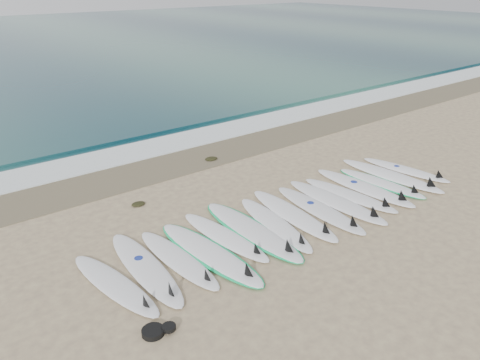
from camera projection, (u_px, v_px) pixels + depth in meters
ground at (292, 216)px, 9.75m from camera, size 120.00×120.00×0.00m
wet_sand_band at (187, 160)px, 12.70m from camera, size 120.00×1.80×0.01m
foam_band at (161, 146)px, 13.71m from camera, size 120.00×1.40×0.04m
wave_crest at (138, 132)px, 14.78m from camera, size 120.00×1.00×0.10m
surfboard_0 at (116, 285)px, 7.47m from camera, size 0.81×2.39×0.30m
surfboard_1 at (147, 269)px, 7.89m from camera, size 0.72×2.68×0.34m
surfboard_2 at (180, 260)px, 8.14m from camera, size 0.56×2.40×0.31m
surfboard_3 at (211, 254)px, 8.33m from camera, size 0.86×2.83×0.35m
surfboard_4 at (226, 237)px, 8.85m from camera, size 0.66×2.44×0.31m
surfboard_5 at (253, 231)px, 9.07m from camera, size 0.75×2.91×0.37m
surfboard_6 at (276, 224)px, 9.29m from camera, size 0.96×2.59×0.32m
surfboard_7 at (295, 215)px, 9.64m from camera, size 0.83×2.75×0.35m
surfboard_8 at (321, 210)px, 9.86m from camera, size 0.75×2.69×0.34m
surfboard_9 at (338, 202)px, 10.20m from camera, size 0.58×2.76×0.35m
surfboard_10 at (352, 195)px, 10.52m from camera, size 0.74×2.51×0.32m
surfboard_11 at (366, 188)px, 10.89m from camera, size 0.63×2.78×0.35m
surfboard_12 at (382, 183)px, 11.16m from camera, size 0.71×2.37×0.30m
surfboard_13 at (393, 176)px, 11.54m from camera, size 0.75×2.86×0.36m
surfboard_14 at (407, 170)px, 11.90m from camera, size 0.79×2.39×0.30m
seaweed_near at (138, 204)px, 10.19m from camera, size 0.31×0.24×0.06m
seaweed_far at (211, 159)px, 12.69m from camera, size 0.36×0.28×0.07m
leash_coil at (157, 331)px, 6.52m from camera, size 0.46×0.36×0.11m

